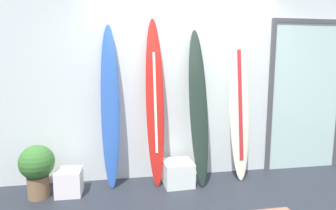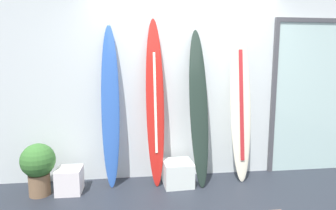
% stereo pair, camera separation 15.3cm
% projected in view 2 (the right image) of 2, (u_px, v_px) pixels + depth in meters
% --- Properties ---
extents(wall_back, '(7.20, 0.20, 2.80)m').
position_uv_depth(wall_back, '(184.00, 77.00, 4.05)').
color(wall_back, silver).
rests_on(wall_back, ground).
extents(surfboard_cobalt, '(0.23, 0.31, 2.08)m').
position_uv_depth(surfboard_cobalt, '(110.00, 108.00, 3.69)').
color(surfboard_cobalt, '#2D58B0').
rests_on(surfboard_cobalt, ground).
extents(surfboard_crimson, '(0.25, 0.37, 2.17)m').
position_uv_depth(surfboard_crimson, '(155.00, 104.00, 3.74)').
color(surfboard_crimson, red).
rests_on(surfboard_crimson, ground).
extents(surfboard_charcoal, '(0.27, 0.50, 2.04)m').
position_uv_depth(surfboard_charcoal, '(199.00, 109.00, 3.76)').
color(surfboard_charcoal, '#1E2C25').
rests_on(surfboard_charcoal, ground).
extents(surfboard_ivory, '(0.29, 0.36, 2.07)m').
position_uv_depth(surfboard_ivory, '(241.00, 105.00, 3.89)').
color(surfboard_ivory, '#EEE6C8').
rests_on(surfboard_ivory, ground).
extents(display_block_left, '(0.39, 0.39, 0.32)m').
position_uv_depth(display_block_left, '(178.00, 173.00, 3.80)').
color(display_block_left, silver).
rests_on(display_block_left, ground).
extents(display_block_center, '(0.31, 0.31, 0.31)m').
position_uv_depth(display_block_center, '(70.00, 180.00, 3.58)').
color(display_block_center, white).
rests_on(display_block_center, ground).
extents(glass_door, '(1.19, 0.06, 2.22)m').
position_uv_depth(glass_door, '(310.00, 94.00, 4.20)').
color(glass_door, silver).
rests_on(glass_door, ground).
extents(potted_plant, '(0.41, 0.41, 0.64)m').
position_uv_depth(potted_plant, '(38.00, 165.00, 3.48)').
color(potted_plant, brown).
rests_on(potted_plant, ground).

